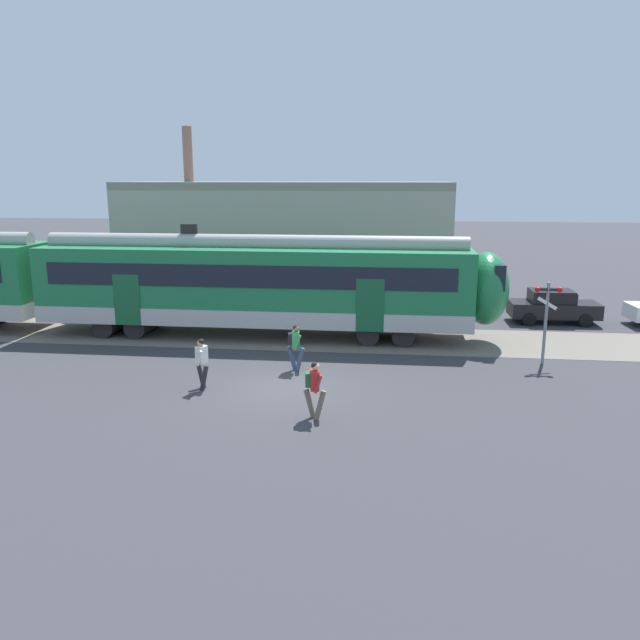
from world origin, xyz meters
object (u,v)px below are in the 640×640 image
(pedestrian_green, at_px, (295,344))
(pedestrian_red, at_px, (314,385))
(pedestrian_white, at_px, (202,360))
(parked_car_black, at_px, (553,306))
(crossing_signal, at_px, (547,310))
(commuter_train, at_px, (62,280))

(pedestrian_green, distance_m, pedestrian_red, 4.50)
(pedestrian_green, bearing_deg, pedestrian_white, -139.83)
(pedestrian_green, distance_m, parked_car_black, 13.88)
(pedestrian_white, xyz_separation_m, parked_car_black, (13.44, 10.98, -0.18))
(pedestrian_green, height_order, pedestrian_red, same)
(parked_car_black, xyz_separation_m, crossing_signal, (-1.98, -6.90, 1.23))
(pedestrian_white, relative_size, crossing_signal, 0.56)
(pedestrian_red, bearing_deg, crossing_signal, 39.09)
(pedestrian_red, xyz_separation_m, crossing_signal, (7.61, 6.18, 1.02))
(commuter_train, xyz_separation_m, parked_car_black, (21.78, 4.05, -1.47))
(commuter_train, relative_size, pedestrian_white, 22.83)
(pedestrian_white, xyz_separation_m, pedestrian_green, (2.66, 2.24, 0.03))
(pedestrian_white, height_order, parked_car_black, pedestrian_white)
(commuter_train, relative_size, parked_car_black, 9.47)
(pedestrian_red, distance_m, crossing_signal, 9.86)
(commuter_train, relative_size, pedestrian_red, 22.83)
(pedestrian_green, relative_size, pedestrian_red, 1.00)
(pedestrian_green, xyz_separation_m, crossing_signal, (8.81, 1.84, 1.02))
(pedestrian_white, distance_m, pedestrian_green, 3.48)
(pedestrian_red, relative_size, parked_car_black, 0.41)
(pedestrian_green, bearing_deg, commuter_train, 156.90)
(pedestrian_white, distance_m, parked_car_black, 17.36)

